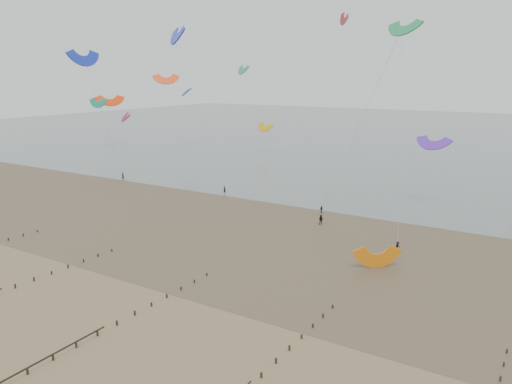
% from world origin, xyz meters
% --- Properties ---
extents(ground, '(500.00, 500.00, 0.00)m').
position_xyz_m(ground, '(0.00, 0.00, 0.00)').
color(ground, brown).
rests_on(ground, ground).
extents(sea_and_shore, '(500.00, 665.00, 0.03)m').
position_xyz_m(sea_and_shore, '(-4.08, 34.40, 0.01)').
color(sea_and_shore, '#475654').
rests_on(sea_and_shore, ground).
extents(kitesurfer_lead, '(0.63, 0.43, 1.66)m').
position_xyz_m(kitesurfer_lead, '(-21.38, 52.04, 0.83)').
color(kitesurfer_lead, black).
rests_on(kitesurfer_lead, ground).
extents(kitesurfers, '(144.92, 25.87, 1.89)m').
position_xyz_m(kitesurfers, '(37.09, 48.09, 0.88)').
color(kitesurfers, black).
rests_on(kitesurfers, ground).
extents(grounded_kite, '(7.38, 7.18, 3.20)m').
position_xyz_m(grounded_kite, '(22.20, 26.84, 0.00)').
color(grounded_kite, orange).
rests_on(grounded_kite, ground).
extents(kites_airborne, '(246.45, 111.09, 42.53)m').
position_xyz_m(kites_airborne, '(-16.49, 86.79, 21.90)').
color(kites_airborne, '#961052').
rests_on(kites_airborne, ground).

